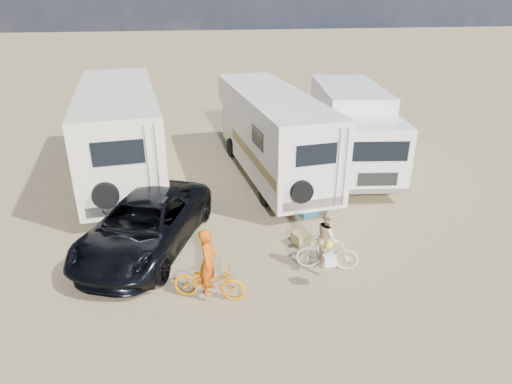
{
  "coord_description": "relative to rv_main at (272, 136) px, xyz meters",
  "views": [
    {
      "loc": [
        -2.7,
        -8.98,
        6.59
      ],
      "look_at": [
        -1.0,
        2.49,
        1.3
      ],
      "focal_mm": 31.68,
      "sensor_mm": 36.0,
      "label": 1
    }
  ],
  "objects": [
    {
      "name": "bike_woman",
      "position": [
        0.25,
        -6.47,
        -1.08
      ],
      "size": [
        1.65,
        0.85,
        0.96
      ],
      "primitive_type": "imported",
      "rotation": [
        0.0,
        0.0,
        1.31
      ],
      "color": "#B3BDA1",
      "rests_on": "ground"
    },
    {
      "name": "crate",
      "position": [
        -0.1,
        -5.2,
        -1.38
      ],
      "size": [
        0.56,
        0.56,
        0.35
      ],
      "primitive_type": "cube",
      "rotation": [
        0.0,
        0.0,
        0.33
      ],
      "color": "olive",
      "rests_on": "ground"
    },
    {
      "name": "rider_man",
      "position": [
        -2.76,
        -7.2,
        -0.76
      ],
      "size": [
        0.54,
        0.67,
        1.6
      ],
      "primitive_type": "imported",
      "rotation": [
        0.0,
        0.0,
        1.27
      ],
      "color": "#C34607",
      "rests_on": "ground"
    },
    {
      "name": "bike_parked",
      "position": [
        3.47,
        -0.98,
        -1.12
      ],
      "size": [
        1.7,
        1.45,
        0.88
      ],
      "primitive_type": "imported",
      "rotation": [
        0.0,
        0.0,
        0.95
      ],
      "color": "#272A27",
      "rests_on": "ground"
    },
    {
      "name": "rv_main",
      "position": [
        0.0,
        0.0,
        0.0
      ],
      "size": [
        3.31,
        8.41,
        3.12
      ],
      "primitive_type": null,
      "rotation": [
        0.0,
        0.0,
        0.13
      ],
      "color": "white",
      "rests_on": "ground"
    },
    {
      "name": "dark_suv",
      "position": [
        -4.36,
        -4.74,
        -0.84
      ],
      "size": [
        4.05,
        5.67,
        1.43
      ],
      "primitive_type": "imported",
      "rotation": [
        0.0,
        0.0,
        -0.36
      ],
      "color": "black",
      "rests_on": "ground"
    },
    {
      "name": "rv_left",
      "position": [
        -5.5,
        0.44,
        0.12
      ],
      "size": [
        3.6,
        8.66,
        3.35
      ],
      "primitive_type": null,
      "rotation": [
        0.0,
        0.0,
        0.12
      ],
      "color": "white",
      "rests_on": "ground"
    },
    {
      "name": "cooler",
      "position": [
        0.52,
        -3.51,
        -1.33
      ],
      "size": [
        0.68,
        0.59,
        0.46
      ],
      "primitive_type": "cube",
      "rotation": [
        0.0,
        0.0,
        0.35
      ],
      "color": "#2B5C84",
      "rests_on": "ground"
    },
    {
      "name": "bike_man",
      "position": [
        -2.76,
        -7.2,
        -1.12
      ],
      "size": [
        1.79,
        1.06,
        0.89
      ],
      "primitive_type": "imported",
      "rotation": [
        0.0,
        0.0,
        1.27
      ],
      "color": "orange",
      "rests_on": "ground"
    },
    {
      "name": "ground",
      "position": [
        -0.25,
        -6.83,
        -1.56
      ],
      "size": [
        140.0,
        140.0,
        0.0
      ],
      "primitive_type": "plane",
      "color": "#907D56",
      "rests_on": "ground"
    },
    {
      "name": "rider_woman",
      "position": [
        0.25,
        -6.47,
        -0.82
      ],
      "size": [
        0.73,
        0.84,
        1.48
      ],
      "primitive_type": "imported",
      "rotation": [
        0.0,
        0.0,
        1.31
      ],
      "color": "#D6BF86",
      "rests_on": "ground"
    },
    {
      "name": "box_truck",
      "position": [
        3.27,
        0.37,
        -0.06
      ],
      "size": [
        3.13,
        7.32,
        3.01
      ],
      "primitive_type": null,
      "rotation": [
        0.0,
        0.0,
        -0.11
      ],
      "color": "silver",
      "rests_on": "ground"
    }
  ]
}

